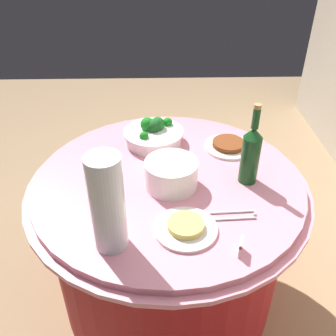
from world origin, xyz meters
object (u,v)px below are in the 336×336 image
object	(u,v)px
plate_stack	(171,174)
food_plate_stir_fry	(228,145)
decorative_fruit_vase	(108,208)
serving_tongs	(235,215)
food_plate_noodles	(186,227)
broccoli_bowl	(153,134)
wine_bottle	(251,153)
label_placard_front	(241,246)

from	to	relation	value
plate_stack	food_plate_stir_fry	bearing A→B (deg)	135.16
decorative_fruit_vase	serving_tongs	bearing A→B (deg)	105.77
decorative_fruit_vase	food_plate_noodles	bearing A→B (deg)	102.72
plate_stack	decorative_fruit_vase	xyz separation A→B (m)	(0.31, -0.21, 0.10)
plate_stack	food_plate_noodles	xyz separation A→B (m)	(0.26, 0.04, -0.04)
broccoli_bowl	food_plate_noodles	world-z (taller)	broccoli_bowl
broccoli_bowl	plate_stack	size ratio (longest dim) A/B	1.33
broccoli_bowl	wine_bottle	bearing A→B (deg)	50.44
plate_stack	food_plate_noodles	distance (m)	0.26
plate_stack	label_placard_front	xyz separation A→B (m)	(0.36, 0.21, -0.02)
wine_bottle	serving_tongs	xyz separation A→B (m)	(0.21, -0.09, -0.12)
wine_bottle	label_placard_front	world-z (taller)	wine_bottle
plate_stack	food_plate_stir_fry	xyz separation A→B (m)	(-0.27, 0.27, -0.04)
food_plate_stir_fry	label_placard_front	distance (m)	0.64
wine_bottle	decorative_fruit_vase	distance (m)	0.61
broccoli_bowl	plate_stack	xyz separation A→B (m)	(0.34, 0.07, 0.01)
food_plate_stir_fry	serving_tongs	bearing A→B (deg)	-6.13
food_plate_noodles	decorative_fruit_vase	bearing A→B (deg)	-77.28
broccoli_bowl	label_placard_front	bearing A→B (deg)	21.83
wine_bottle	food_plate_noodles	size ratio (longest dim) A/B	1.53
broccoli_bowl	label_placard_front	distance (m)	0.76
label_placard_front	broccoli_bowl	bearing A→B (deg)	-158.17
wine_bottle	food_plate_stir_fry	world-z (taller)	wine_bottle
label_placard_front	plate_stack	bearing A→B (deg)	-150.05
wine_bottle	label_placard_front	size ratio (longest dim) A/B	6.11
food_plate_noodles	serving_tongs	bearing A→B (deg)	109.79
plate_stack	label_placard_front	world-z (taller)	plate_stack
label_placard_front	serving_tongs	bearing A→B (deg)	175.43
decorative_fruit_vase	food_plate_stir_fry	bearing A→B (deg)	140.77
serving_tongs	label_placard_front	bearing A→B (deg)	-4.57
decorative_fruit_vase	label_placard_front	distance (m)	0.43
wine_bottle	food_plate_stir_fry	xyz separation A→B (m)	(-0.25, -0.04, -0.12)
broccoli_bowl	food_plate_noodles	distance (m)	0.61
food_plate_stir_fry	label_placard_front	xyz separation A→B (m)	(0.64, -0.06, 0.02)
serving_tongs	food_plate_stir_fry	world-z (taller)	food_plate_stir_fry
decorative_fruit_vase	food_plate_stir_fry	world-z (taller)	decorative_fruit_vase
plate_stack	food_plate_stir_fry	size ratio (longest dim) A/B	0.95
serving_tongs	label_placard_front	world-z (taller)	label_placard_front
plate_stack	food_plate_stir_fry	world-z (taller)	plate_stack
broccoli_bowl	decorative_fruit_vase	distance (m)	0.67
food_plate_stir_fry	label_placard_front	size ratio (longest dim) A/B	4.00
food_plate_noodles	wine_bottle	bearing A→B (deg)	136.32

